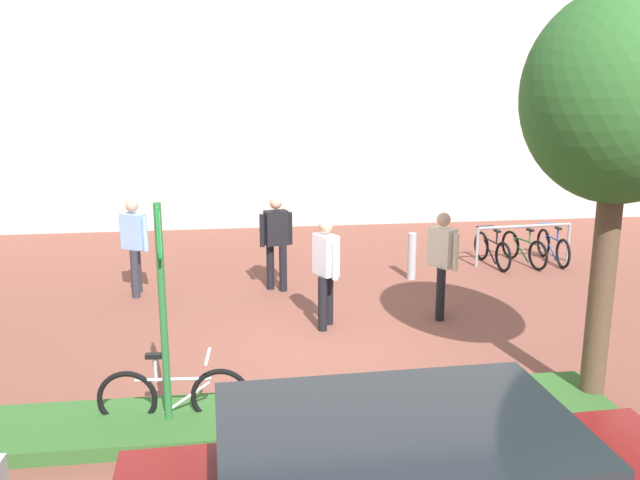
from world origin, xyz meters
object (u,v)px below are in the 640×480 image
at_px(parking_sign_post, 162,287).
at_px(person_casual_tan, 442,258).
at_px(person_suited_navy, 276,237).
at_px(person_shirt_white, 326,266).
at_px(bike_rack_cluster, 523,248).
at_px(bollard_steel, 412,256).
at_px(tree_sidewalk, 621,100).
at_px(bike_at_sign, 174,396).
at_px(person_shirt_blue, 134,241).

xyz_separation_m(parking_sign_post, person_casual_tan, (4.04, 3.13, -0.67)).
xyz_separation_m(person_suited_navy, person_shirt_white, (0.61, -1.99, 0.00)).
height_order(bike_rack_cluster, bollard_steel, bollard_steel).
relative_size(tree_sidewalk, bollard_steel, 5.28).
xyz_separation_m(bike_at_sign, bike_rack_cluster, (6.66, 5.88, -0.00)).
distance_m(tree_sidewalk, person_shirt_blue, 8.10).
xyz_separation_m(bike_rack_cluster, person_suited_navy, (-5.18, -1.09, 0.63)).
bearing_deg(person_casual_tan, bollard_steel, 87.09).
height_order(person_shirt_blue, person_suited_navy, same).
relative_size(bike_rack_cluster, person_suited_navy, 1.22).
relative_size(parking_sign_post, person_suited_navy, 1.48).
relative_size(bike_at_sign, person_suited_navy, 0.98).
relative_size(person_shirt_blue, person_shirt_white, 1.00).
distance_m(tree_sidewalk, person_suited_navy, 6.48).
relative_size(tree_sidewalk, person_suited_navy, 2.76).
bearing_deg(person_shirt_white, bollard_steel, 49.55).
bearing_deg(person_suited_navy, bike_at_sign, -107.18).
bearing_deg(person_shirt_white, bike_rack_cluster, 34.02).
bearing_deg(person_suited_navy, person_shirt_white, -72.95).
bearing_deg(person_shirt_blue, bollard_steel, 3.27).
bearing_deg(person_casual_tan, bike_rack_cluster, 47.10).
bearing_deg(bike_rack_cluster, person_shirt_white, -145.98).
relative_size(tree_sidewalk, person_shirt_white, 2.76).
bearing_deg(person_suited_navy, bollard_steel, 7.64).
bearing_deg(bike_at_sign, bollard_steel, 51.48).
relative_size(bike_at_sign, person_shirt_white, 0.98).
height_order(person_suited_navy, person_shirt_white, same).
bearing_deg(person_shirt_white, bike_at_sign, -126.81).
xyz_separation_m(person_casual_tan, person_shirt_white, (-1.89, -0.20, 0.00)).
distance_m(tree_sidewalk, bollard_steel, 6.13).
bearing_deg(parking_sign_post, person_casual_tan, 37.77).
bearing_deg(tree_sidewalk, bollard_steel, 98.45).
height_order(tree_sidewalk, parking_sign_post, tree_sidewalk).
relative_size(bollard_steel, person_shirt_blue, 0.52).
bearing_deg(bike_at_sign, bike_rack_cluster, 41.44).
bearing_deg(parking_sign_post, person_shirt_white, 53.73).
bearing_deg(tree_sidewalk, person_shirt_blue, 139.87).
height_order(bollard_steel, person_casual_tan, person_casual_tan).
height_order(person_casual_tan, person_suited_navy, same).
distance_m(bike_rack_cluster, person_shirt_blue, 7.76).
distance_m(bike_at_sign, bollard_steel, 6.57).
bearing_deg(parking_sign_post, bollard_steel, 51.81).
height_order(bike_rack_cluster, person_casual_tan, person_casual_tan).
bearing_deg(person_casual_tan, bike_at_sign, -143.02).
xyz_separation_m(bike_rack_cluster, person_shirt_white, (-4.57, -3.08, 0.63)).
height_order(bollard_steel, person_shirt_blue, person_shirt_blue).
relative_size(person_shirt_blue, person_suited_navy, 1.00).
xyz_separation_m(bike_rack_cluster, person_casual_tan, (-2.68, -2.88, 0.63)).
xyz_separation_m(parking_sign_post, person_shirt_white, (2.15, 2.93, -0.67)).
relative_size(bike_rack_cluster, person_casual_tan, 1.22).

